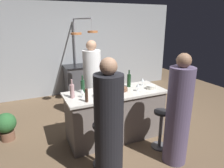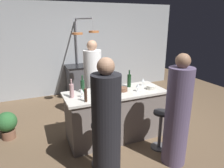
{
  "view_description": "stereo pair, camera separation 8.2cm",
  "coord_description": "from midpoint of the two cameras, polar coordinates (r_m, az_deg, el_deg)",
  "views": [
    {
      "loc": [
        -1.46,
        -3.06,
        2.1
      ],
      "look_at": [
        0.0,
        0.15,
        1.0
      ],
      "focal_mm": 32.6,
      "sensor_mm": 36.0,
      "label": 1
    },
    {
      "loc": [
        -1.38,
        -3.09,
        2.1
      ],
      "look_at": [
        0.0,
        0.15,
        1.0
      ],
      "focal_mm": 32.6,
      "sensor_mm": 36.0,
      "label": 2
    }
  ],
  "objects": [
    {
      "name": "ground_plane",
      "position": [
        3.99,
        1.49,
        -14.47
      ],
      "size": [
        9.0,
        9.0,
        0.0
      ],
      "primitive_type": "plane",
      "color": "brown"
    },
    {
      "name": "back_wall",
      "position": [
        6.15,
        -9.67,
        9.61
      ],
      "size": [
        6.4,
        0.16,
        2.6
      ],
      "primitive_type": "cube",
      "color": "#9EA3A8",
      "rests_on": "ground_plane"
    },
    {
      "name": "kitchen_island",
      "position": [
        3.77,
        1.54,
        -8.61
      ],
      "size": [
        1.8,
        0.72,
        0.9
      ],
      "color": "slate",
      "rests_on": "ground_plane"
    },
    {
      "name": "stove_range",
      "position": [
        5.94,
        -8.34,
        0.98
      ],
      "size": [
        0.8,
        0.64,
        0.89
      ],
      "color": "#47474C",
      "rests_on": "ground_plane"
    },
    {
      "name": "chef",
      "position": [
        4.3,
        -4.78,
        -0.26
      ],
      "size": [
        0.37,
        0.37,
        1.73
      ],
      "color": "white",
      "rests_on": "ground_plane"
    },
    {
      "name": "bar_stool_left",
      "position": [
        3.13,
        -2.53,
        -16.07
      ],
      "size": [
        0.28,
        0.28,
        0.68
      ],
      "color": "#4C4C51",
      "rests_on": "ground_plane"
    },
    {
      "name": "guest_left",
      "position": [
        2.59,
        -0.65,
        -12.92
      ],
      "size": [
        0.36,
        0.36,
        1.71
      ],
      "color": "black",
      "rests_on": "ground_plane"
    },
    {
      "name": "bar_stool_right",
      "position": [
        3.59,
        14.04,
        -11.93
      ],
      "size": [
        0.28,
        0.28,
        0.68
      ],
      "color": "#4C4C51",
      "rests_on": "ground_plane"
    },
    {
      "name": "guest_right",
      "position": [
        3.15,
        18.56,
        -8.36
      ],
      "size": [
        0.36,
        0.36,
        1.69
      ],
      "color": "#594C6B",
      "rests_on": "ground_plane"
    },
    {
      "name": "overhead_pot_rack",
      "position": [
        5.24,
        -8.11,
        11.81
      ],
      "size": [
        0.58,
        1.55,
        2.17
      ],
      "color": "gray",
      "rests_on": "ground_plane"
    },
    {
      "name": "potted_plant",
      "position": [
        4.23,
        -26.86,
        -9.91
      ],
      "size": [
        0.36,
        0.36,
        0.52
      ],
      "color": "brown",
      "rests_on": "ground_plane"
    },
    {
      "name": "cutting_board",
      "position": [
        3.71,
        -1.19,
        -1.4
      ],
      "size": [
        0.32,
        0.22,
        0.02
      ],
      "primitive_type": "cube",
      "color": "#997047",
      "rests_on": "kitchen_island"
    },
    {
      "name": "pepper_mill",
      "position": [
        3.15,
        -6.66,
        -3.16
      ],
      "size": [
        0.05,
        0.05,
        0.21
      ],
      "primitive_type": "cylinder",
      "color": "#382319",
      "rests_on": "kitchen_island"
    },
    {
      "name": "wine_bottle_rose",
      "position": [
        3.35,
        -10.55,
        -1.81
      ],
      "size": [
        0.07,
        0.07,
        0.31
      ],
      "color": "#B78C8E",
      "rests_on": "kitchen_island"
    },
    {
      "name": "wine_bottle_green",
      "position": [
        3.56,
        -7.6,
        -0.52
      ],
      "size": [
        0.07,
        0.07,
        0.31
      ],
      "color": "#193D23",
      "rests_on": "kitchen_island"
    },
    {
      "name": "wine_bottle_dark",
      "position": [
        3.37,
        0.81,
        -1.39
      ],
      "size": [
        0.07,
        0.07,
        0.31
      ],
      "color": "black",
      "rests_on": "kitchen_island"
    },
    {
      "name": "wine_bottle_red",
      "position": [
        3.84,
        5.44,
        1.02
      ],
      "size": [
        0.07,
        0.07,
        0.32
      ],
      "color": "#143319",
      "rests_on": "kitchen_island"
    },
    {
      "name": "wine_glass_near_left_guest",
      "position": [
        3.62,
        7.93,
        -0.45
      ],
      "size": [
        0.07,
        0.07,
        0.15
      ],
      "color": "silver",
      "rests_on": "kitchen_island"
    },
    {
      "name": "wine_glass_near_right_guest",
      "position": [
        3.96,
        9.28,
        1.04
      ],
      "size": [
        0.07,
        0.07,
        0.15
      ],
      "color": "silver",
      "rests_on": "kitchen_island"
    },
    {
      "name": "wine_glass_by_chef",
      "position": [
        3.34,
        -7.83,
        -1.99
      ],
      "size": [
        0.07,
        0.07,
        0.15
      ],
      "color": "silver",
      "rests_on": "kitchen_island"
    },
    {
      "name": "mixing_bowl_wooden",
      "position": [
        3.63,
        3.56,
        -1.49
      ],
      "size": [
        0.18,
        0.18,
        0.06
      ],
      "primitive_type": "cylinder",
      "color": "brown",
      "rests_on": "kitchen_island"
    },
    {
      "name": "mixing_bowl_blue",
      "position": [
        3.38,
        -3.4,
        -2.89
      ],
      "size": [
        0.14,
        0.14,
        0.07
      ],
      "primitive_type": "cylinder",
      "color": "#334C6B",
      "rests_on": "kitchen_island"
    },
    {
      "name": "mixing_bowl_ceramic",
      "position": [
        3.79,
        11.55,
        -0.92
      ],
      "size": [
        0.17,
        0.17,
        0.07
      ],
      "primitive_type": "cylinder",
      "color": "silver",
      "rests_on": "kitchen_island"
    }
  ]
}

